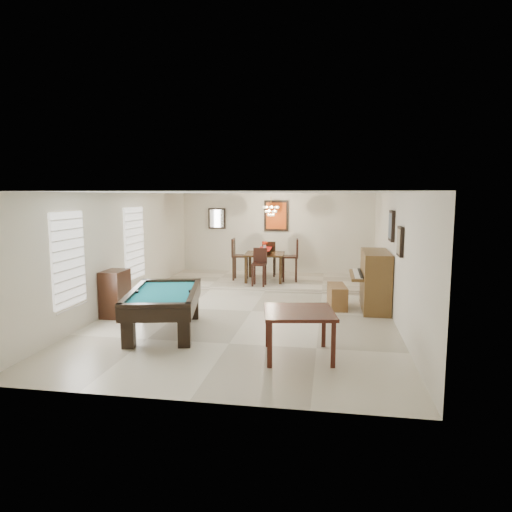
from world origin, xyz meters
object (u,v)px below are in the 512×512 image
(dining_chair_south, at_px, (259,267))
(flower_vase, at_px, (265,245))
(piano_bench, at_px, (337,296))
(chandelier, at_px, (271,207))
(apothecary_chest, at_px, (115,293))
(square_table, at_px, (299,334))
(dining_chair_west, at_px, (240,259))
(dining_chair_north, at_px, (269,258))
(upright_piano, at_px, (368,280))
(pool_table, at_px, (164,312))
(dining_chair_east, at_px, (290,260))
(dining_table, at_px, (265,265))

(dining_chair_south, bearing_deg, flower_vase, 88.78)
(piano_bench, distance_m, chandelier, 3.72)
(piano_bench, relative_size, dining_chair_south, 0.92)
(apothecary_chest, distance_m, flower_vase, 4.73)
(square_table, distance_m, dining_chair_west, 6.08)
(dining_chair_west, bearing_deg, dining_chair_north, -47.45)
(upright_piano, distance_m, chandelier, 3.92)
(apothecary_chest, bearing_deg, flower_vase, 56.11)
(pool_table, bearing_deg, dining_chair_east, 55.99)
(pool_table, bearing_deg, flower_vase, 63.54)
(piano_bench, xyz_separation_m, chandelier, (-1.87, 2.56, 1.94))
(square_table, xyz_separation_m, dining_chair_south, (-1.42, 4.92, 0.25))
(square_table, height_order, dining_chair_south, dining_chair_south)
(upright_piano, bearing_deg, dining_chair_west, 145.11)
(square_table, xyz_separation_m, dining_table, (-1.37, 5.69, 0.20))
(apothecary_chest, distance_m, dining_chair_east, 5.16)
(piano_bench, height_order, dining_chair_west, dining_chair_west)
(dining_chair_north, distance_m, chandelier, 1.66)
(flower_vase, relative_size, dining_chair_west, 0.19)
(dining_table, bearing_deg, dining_chair_north, 87.89)
(piano_bench, height_order, dining_chair_north, dining_chair_north)
(pool_table, xyz_separation_m, piano_bench, (3.22, 2.39, -0.12))
(flower_vase, xyz_separation_m, dining_chair_south, (-0.04, -0.77, -0.52))
(apothecary_chest, relative_size, dining_chair_south, 0.97)
(square_table, xyz_separation_m, chandelier, (-1.23, 5.88, 1.83))
(dining_table, relative_size, chandelier, 1.83)
(piano_bench, distance_m, flower_vase, 3.23)
(dining_chair_north, bearing_deg, dining_chair_west, 42.19)
(piano_bench, distance_m, dining_chair_south, 2.63)
(dining_table, bearing_deg, apothecary_chest, -123.89)
(flower_vase, bearing_deg, dining_chair_south, -93.11)
(dining_chair_south, bearing_deg, apothecary_chest, -127.60)
(pool_table, xyz_separation_m, upright_piano, (3.90, 2.40, 0.28))
(upright_piano, height_order, chandelier, chandelier)
(apothecary_chest, xyz_separation_m, dining_chair_north, (2.64, 4.65, 0.16))
(piano_bench, relative_size, flower_vase, 4.04)
(square_table, height_order, piano_bench, square_table)
(chandelier, bearing_deg, dining_chair_north, 101.86)
(apothecary_chest, bearing_deg, dining_chair_east, 49.81)
(upright_piano, xyz_separation_m, dining_chair_west, (-3.40, 2.37, 0.06))
(pool_table, height_order, dining_chair_north, dining_chair_north)
(dining_table, height_order, dining_chair_north, dining_chair_north)
(dining_table, bearing_deg, flower_vase, 180.00)
(apothecary_chest, distance_m, chandelier, 5.22)
(pool_table, distance_m, chandelier, 5.45)
(flower_vase, bearing_deg, pool_table, -104.25)
(chandelier, bearing_deg, upright_piano, -45.09)
(square_table, relative_size, apothecary_chest, 1.10)
(square_table, height_order, dining_chair_north, dining_chair_north)
(dining_chair_west, distance_m, chandelier, 1.72)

